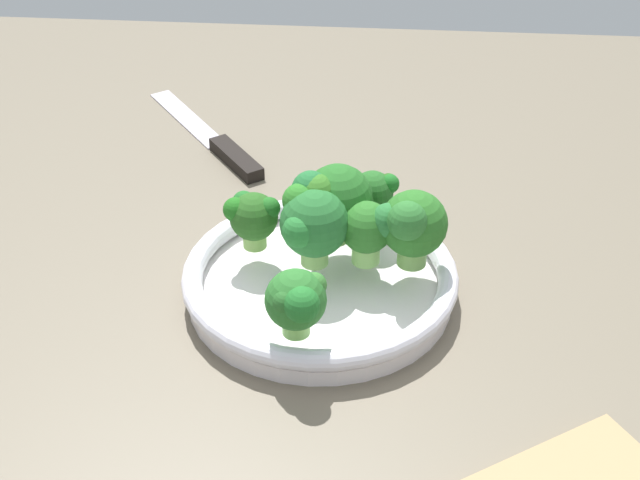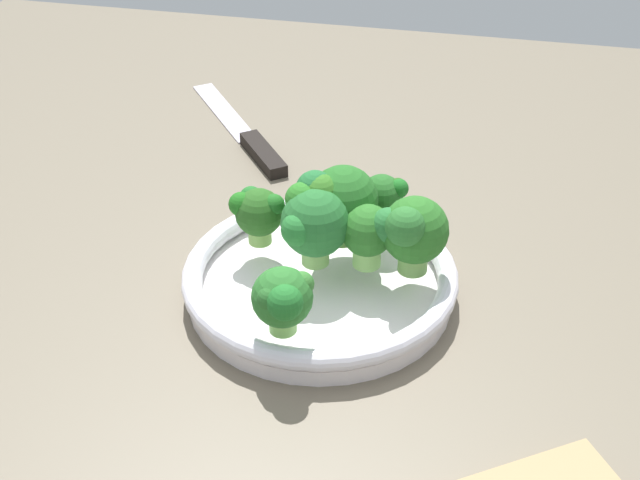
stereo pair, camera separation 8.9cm
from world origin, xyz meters
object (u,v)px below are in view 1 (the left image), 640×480
object	(u,v)px
broccoli_floret_0	(332,198)
broccoli_floret_2	(375,193)
broccoli_floret_3	(296,301)
knife	(218,143)
broccoli_floret_5	(410,224)
broccoli_floret_1	(366,230)
broccoli_floret_6	(311,223)
broccoli_floret_4	(252,216)
bowl	(320,281)

from	to	relation	value
broccoli_floret_0	broccoli_floret_2	distance (cm)	5.67
broccoli_floret_3	knife	xyz separation A→B (cm)	(37.92, 13.35, -6.64)
broccoli_floret_3	broccoli_floret_5	bearing A→B (deg)	-40.79
knife	broccoli_floret_0	bearing A→B (deg)	-147.45
broccoli_floret_1	broccoli_floret_6	size ratio (longest dim) A/B	0.82
broccoli_floret_1	broccoli_floret_4	xyz separation A→B (cm)	(1.88, 10.76, -0.26)
broccoli_floret_3	broccoli_floret_5	size ratio (longest dim) A/B	0.78
broccoli_floret_0	broccoli_floret_5	bearing A→B (deg)	-112.39
bowl	broccoli_floret_1	distance (cm)	6.87
broccoli_floret_1	broccoli_floret_5	distance (cm)	4.16
bowl	broccoli_floret_0	world-z (taller)	broccoli_floret_0
broccoli_floret_2	broccoli_floret_0	bearing A→B (deg)	134.09
broccoli_floret_5	broccoli_floret_0	bearing A→B (deg)	67.61
knife	broccoli_floret_6	bearing A→B (deg)	-153.58
bowl	broccoli_floret_2	distance (cm)	10.50
broccoli_floret_3	broccoli_floret_4	distance (cm)	13.96
broccoli_floret_3	knife	distance (cm)	40.74
broccoli_floret_3	broccoli_floret_2	bearing A→B (deg)	-18.48
broccoli_floret_2	broccoli_floret_5	size ratio (longest dim) A/B	0.72
broccoli_floret_0	broccoli_floret_1	world-z (taller)	broccoli_floret_0
broccoli_floret_0	knife	bearing A→B (deg)	32.55
broccoli_floret_2	broccoli_floret_4	world-z (taller)	same
broccoli_floret_0	broccoli_floret_2	size ratio (longest dim) A/B	1.44
broccoli_floret_5	knife	size ratio (longest dim) A/B	0.35
broccoli_floret_4	broccoli_floret_1	bearing A→B (deg)	-99.92
broccoli_floret_5	broccoli_floret_6	distance (cm)	9.07
broccoli_floret_1	broccoli_floret_2	xyz separation A→B (cm)	(6.71, -0.60, -0.12)
broccoli_floret_4	broccoli_floret_2	bearing A→B (deg)	-66.97
bowl	broccoli_floret_6	size ratio (longest dim) A/B	3.38
bowl	broccoli_floret_4	xyz separation A→B (cm)	(2.92, 6.64, 5.14)
broccoli_floret_0	broccoli_floret_4	world-z (taller)	broccoli_floret_0
broccoli_floret_2	broccoli_floret_5	distance (cm)	7.72
broccoli_floret_0	broccoli_floret_5	xyz separation A→B (cm)	(-3.04, -7.37, -0.54)
broccoli_floret_1	knife	xyz separation A→B (cm)	(26.95, 18.66, -6.66)
broccoli_floret_1	broccoli_floret_4	distance (cm)	10.92
knife	broccoli_floret_1	bearing A→B (deg)	-145.31
broccoli_floret_5	broccoli_floret_2	bearing A→B (deg)	26.82
broccoli_floret_2	broccoli_floret_4	xyz separation A→B (cm)	(-4.83, 11.36, -0.14)
bowl	broccoli_floret_5	size ratio (longest dim) A/B	3.29
broccoli_floret_2	broccoli_floret_3	distance (cm)	18.63
knife	broccoli_floret_2	bearing A→B (deg)	-136.43
broccoli_floret_1	broccoli_floret_4	world-z (taller)	broccoli_floret_1
broccoli_floret_3	broccoli_floret_0	bearing A→B (deg)	-8.16
broccoli_floret_2	knife	xyz separation A→B (cm)	(20.24, 19.26, -6.54)
broccoli_floret_1	broccoli_floret_4	size ratio (longest dim) A/B	1.10
broccoli_floret_3	broccoli_floret_6	bearing A→B (deg)	-1.64
broccoli_floret_0	broccoli_floret_6	world-z (taller)	broccoli_floret_0
broccoli_floret_1	broccoli_floret_6	xyz separation A→B (cm)	(-0.53, 5.01, 0.83)
broccoli_floret_4	knife	distance (cm)	27.05
broccoli_floret_3	broccoli_floret_5	distance (cm)	14.35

